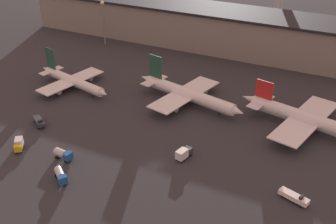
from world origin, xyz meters
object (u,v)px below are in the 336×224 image
at_px(airplane_2, 310,121).
at_px(service_vehicle_3, 39,121).
at_px(airplane_1, 188,94).
at_px(service_vehicle_0, 63,154).
at_px(airplane_0, 73,81).
at_px(service_vehicle_4, 184,153).
at_px(service_vehicle_2, 19,144).
at_px(service_vehicle_1, 294,197).
at_px(service_vehicle_5, 61,175).

height_order(airplane_2, service_vehicle_3, airplane_2).
relative_size(airplane_1, service_vehicle_0, 7.61).
relative_size(airplane_0, airplane_2, 0.75).
height_order(airplane_0, service_vehicle_3, airplane_0).
xyz_separation_m(airplane_1, service_vehicle_3, (-37.99, -35.33, -2.38)).
xyz_separation_m(airplane_1, service_vehicle_4, (12.62, -31.54, -1.87)).
distance_m(airplane_1, service_vehicle_3, 51.93).
bearing_deg(airplane_1, service_vehicle_4, -55.19).
bearing_deg(service_vehicle_2, airplane_0, 158.86).
xyz_separation_m(airplane_2, service_vehicle_1, (2.53, -36.06, -2.56)).
distance_m(service_vehicle_2, service_vehicle_3, 14.33).
relative_size(airplane_1, service_vehicle_4, 7.40).
height_order(service_vehicle_3, service_vehicle_4, service_vehicle_4).
bearing_deg(service_vehicle_0, service_vehicle_2, -167.48).
height_order(airplane_0, airplane_1, airplane_1).
bearing_deg(airplane_2, airplane_0, -161.70).
bearing_deg(service_vehicle_0, service_vehicle_4, 32.54).
xyz_separation_m(service_vehicle_1, service_vehicle_2, (-78.98, -13.00, 0.46)).
bearing_deg(airplane_0, service_vehicle_1, -4.22).
height_order(airplane_0, airplane_2, airplane_0).
bearing_deg(service_vehicle_5, airplane_1, 114.51).
relative_size(service_vehicle_3, service_vehicle_4, 1.18).
height_order(service_vehicle_2, service_vehicle_5, service_vehicle_2).
relative_size(service_vehicle_2, service_vehicle_3, 0.77).
bearing_deg(airplane_0, service_vehicle_0, -43.13).
relative_size(airplane_1, service_vehicle_1, 5.54).
bearing_deg(airplane_2, service_vehicle_3, -143.32).
bearing_deg(airplane_0, service_vehicle_4, -9.21).
distance_m(airplane_2, service_vehicle_3, 88.14).
distance_m(service_vehicle_1, service_vehicle_3, 83.23).
distance_m(airplane_2, service_vehicle_1, 36.24).
bearing_deg(airplane_0, service_vehicle_2, -61.78).
bearing_deg(service_vehicle_1, service_vehicle_0, -152.13).
xyz_separation_m(service_vehicle_2, service_vehicle_5, (20.79, -6.40, -0.10)).
distance_m(airplane_2, service_vehicle_5, 78.60).
bearing_deg(service_vehicle_2, airplane_1, 109.09).
bearing_deg(airplane_1, service_vehicle_1, -25.51).
height_order(airplane_0, service_vehicle_1, airplane_0).
bearing_deg(service_vehicle_5, service_vehicle_1, 56.11).
xyz_separation_m(airplane_1, service_vehicle_0, (-18.60, -47.23, -1.95)).
distance_m(service_vehicle_2, service_vehicle_4, 49.54).
height_order(service_vehicle_0, service_vehicle_2, service_vehicle_2).
distance_m(airplane_0, service_vehicle_2, 42.45).
xyz_separation_m(service_vehicle_3, service_vehicle_5, (25.03, -20.08, 0.39)).
distance_m(airplane_0, service_vehicle_4, 62.12).
bearing_deg(airplane_1, service_vehicle_5, -90.15).
bearing_deg(service_vehicle_2, service_vehicle_1, 62.99).
xyz_separation_m(airplane_1, service_vehicle_5, (-12.96, -55.40, -1.99)).
bearing_deg(airplane_0, airplane_2, 18.30).
bearing_deg(service_vehicle_0, airplane_0, 129.71).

